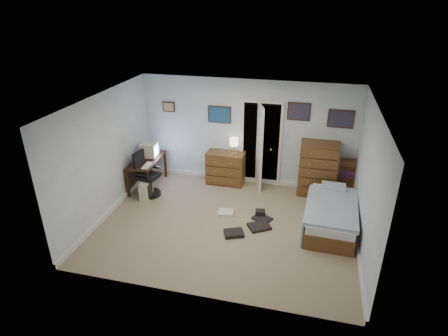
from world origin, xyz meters
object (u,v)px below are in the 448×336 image
(tall_dresser, at_px, (318,169))
(bed, at_px, (330,214))
(computer_desk, at_px, (143,165))
(office_chair, at_px, (146,179))
(low_dresser, at_px, (226,168))

(tall_dresser, bearing_deg, bed, -78.95)
(computer_desk, bearing_deg, tall_dresser, 5.48)
(office_chair, height_order, tall_dresser, tall_dresser)
(low_dresser, xyz_separation_m, bed, (2.44, -1.35, -0.12))
(low_dresser, height_order, tall_dresser, tall_dresser)
(computer_desk, relative_size, bed, 0.68)
(computer_desk, relative_size, low_dresser, 1.41)
(computer_desk, height_order, tall_dresser, tall_dresser)
(computer_desk, xyz_separation_m, low_dresser, (1.83, 0.63, -0.15))
(tall_dresser, height_order, bed, tall_dresser)
(office_chair, relative_size, low_dresser, 1.17)
(computer_desk, distance_m, bed, 4.34)
(office_chair, height_order, low_dresser, office_chair)
(office_chair, xyz_separation_m, bed, (4.04, -0.35, -0.13))
(computer_desk, xyz_separation_m, office_chair, (0.23, -0.37, -0.14))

